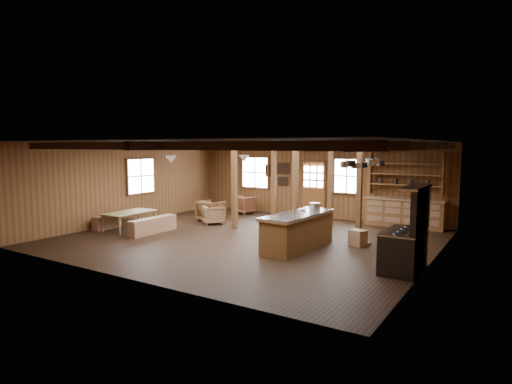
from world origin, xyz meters
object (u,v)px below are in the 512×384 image
commercial_range (406,243)px  armchair_a (211,211)px  dining_table (131,221)px  armchair_b (244,205)px  armchair_c (213,215)px  kitchen_island (298,231)px

commercial_range → armchair_a: commercial_range is taller
commercial_range → armchair_a: (-7.37, 2.63, -0.24)m
dining_table → commercial_range: bearing=-90.7°
armchair_b → commercial_range: bearing=157.3°
commercial_range → armchair_b: (-7.35, 4.74, -0.26)m
armchair_b → armchair_c: (0.39, -2.50, -0.03)m
kitchen_island → armchair_a: size_ratio=3.15×
kitchen_island → armchair_b: (-4.50, 4.20, -0.13)m
commercial_range → armchair_c: 7.32m
dining_table → armchair_b: size_ratio=2.15×
kitchen_island → armchair_a: 4.99m
kitchen_island → armchair_c: 4.45m
kitchen_island → armchair_b: bearing=140.6°
armchair_b → dining_table: bearing=85.9°
kitchen_island → dining_table: size_ratio=1.56×
commercial_range → armchair_c: size_ratio=2.68×
dining_table → armchair_c: 2.76m
commercial_range → armchair_b: size_ratio=2.42×
commercial_range → armchair_b: 8.75m
kitchen_island → armchair_b: 6.15m
commercial_range → armchair_b: bearing=147.2°
kitchen_island → commercial_range: commercial_range is taller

